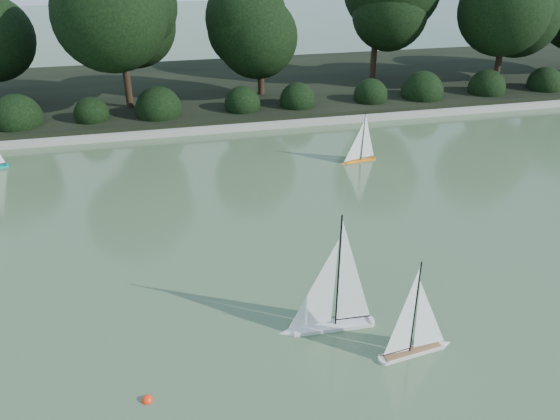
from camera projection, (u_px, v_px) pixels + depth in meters
name	position (u px, v px, depth m)	size (l,w,h in m)	color
ground	(360.00, 344.00, 7.23)	(80.00, 80.00, 0.00)	#3F5633
pond_coping	(243.00, 126.00, 14.98)	(40.00, 0.35, 0.18)	gray
far_bank	(223.00, 88.00, 18.41)	(40.00, 8.00, 0.30)	black
tree_line	(267.00, 15.00, 16.17)	(26.31, 3.93, 4.39)	black
shrub_hedge	(237.00, 105.00, 15.59)	(29.10, 1.10, 1.10)	black
sailboat_white_a	(325.00, 311.00, 7.39)	(1.37, 0.28, 1.87)	silver
sailboat_white_b	(419.00, 338.00, 7.00)	(1.10, 0.31, 1.49)	beige
sailboat_orange	(357.00, 154.00, 12.84)	(0.96, 0.30, 1.30)	orange
race_buoy	(147.00, 400.00, 6.37)	(0.13, 0.13, 0.13)	#FF300D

